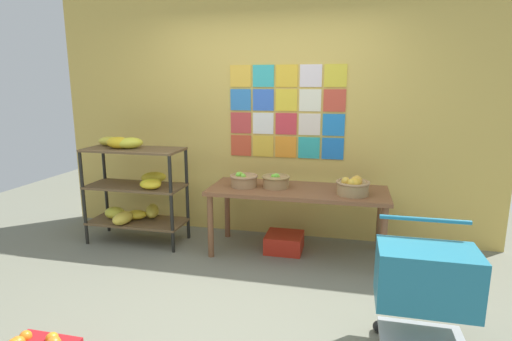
% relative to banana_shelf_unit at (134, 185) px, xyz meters
% --- Properties ---
extents(ground, '(9.18, 9.18, 0.00)m').
position_rel_banana_shelf_unit_xyz_m(ground, '(1.39, -1.02, -0.64)').
color(ground, slate).
extents(back_wall_with_art, '(5.01, 0.07, 2.90)m').
position_rel_banana_shelf_unit_xyz_m(back_wall_with_art, '(1.39, 0.60, 0.81)').
color(back_wall_with_art, '#D6B352').
rests_on(back_wall_with_art, ground).
extents(banana_shelf_unit, '(1.06, 0.58, 1.17)m').
position_rel_banana_shelf_unit_xyz_m(banana_shelf_unit, '(0.00, 0.00, 0.00)').
color(banana_shelf_unit, black).
rests_on(banana_shelf_unit, ground).
extents(display_table, '(1.78, 0.69, 0.69)m').
position_rel_banana_shelf_unit_xyz_m(display_table, '(1.78, 0.06, -0.03)').
color(display_table, brown).
rests_on(display_table, ground).
extents(fruit_basket_centre, '(0.28, 0.28, 0.15)m').
position_rel_banana_shelf_unit_xyz_m(fruit_basket_centre, '(1.56, 0.07, 0.11)').
color(fruit_basket_centre, '#9F7D4D').
rests_on(fruit_basket_centre, display_table).
extents(fruit_basket_back_left, '(0.32, 0.32, 0.19)m').
position_rel_banana_shelf_unit_xyz_m(fruit_basket_back_left, '(2.32, -0.05, 0.13)').
color(fruit_basket_back_left, '#A58655').
rests_on(fruit_basket_back_left, display_table).
extents(fruit_basket_right, '(0.29, 0.29, 0.15)m').
position_rel_banana_shelf_unit_xyz_m(fruit_basket_right, '(1.23, 0.03, 0.11)').
color(fruit_basket_right, '#A47D51').
rests_on(fruit_basket_right, display_table).
extents(produce_crate_under_table, '(0.38, 0.36, 0.18)m').
position_rel_banana_shelf_unit_xyz_m(produce_crate_under_table, '(1.65, 0.09, -0.55)').
color(produce_crate_under_table, red).
rests_on(produce_crate_under_table, ground).
extents(shopping_cart, '(0.61, 0.42, 0.84)m').
position_rel_banana_shelf_unit_xyz_m(shopping_cart, '(2.78, -1.31, -0.16)').
color(shopping_cart, black).
rests_on(shopping_cart, ground).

